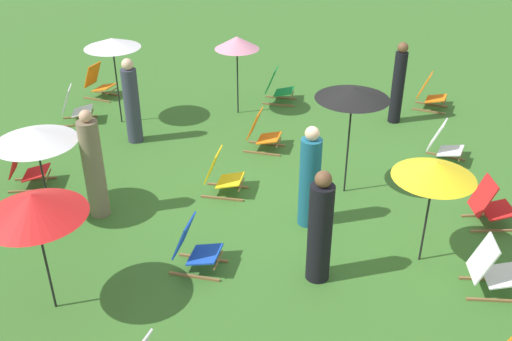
{
  "coord_description": "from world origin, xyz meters",
  "views": [
    {
      "loc": [
        -8.58,
        -0.23,
        5.43
      ],
      "look_at": [
        0.0,
        1.2,
        0.5
      ],
      "focal_mm": 40.64,
      "sensor_mm": 36.0,
      "label": 1
    }
  ],
  "objects_px": {
    "deckchair_10": "(262,133)",
    "person_2": "(310,180)",
    "deckchair_9": "(490,205)",
    "umbrella_4": "(435,170)",
    "deckchair_2": "(221,175)",
    "umbrella_3": "(353,93)",
    "deckchair_0": "(75,107)",
    "person_1": "(398,84)",
    "deckchair_3": "(443,144)",
    "umbrella_2": "(33,205)",
    "person_3": "(132,103)",
    "deckchair_5": "(98,83)",
    "deckchair_7": "(430,94)",
    "deckchair_6": "(491,269)",
    "umbrella_0": "(35,135)",
    "deckchair_11": "(278,87)",
    "umbrella_5": "(112,43)",
    "umbrella_1": "(237,43)",
    "person_4": "(320,230)",
    "person_0": "(94,167)",
    "deckchair_13": "(26,168)",
    "deckchair_8": "(194,247)"
  },
  "relations": [
    {
      "from": "deckchair_6",
      "to": "umbrella_4",
      "type": "distance_m",
      "value": 1.56
    },
    {
      "from": "person_4",
      "to": "deckchair_2",
      "type": "bearing_deg",
      "value": -170.45
    },
    {
      "from": "deckchair_0",
      "to": "person_1",
      "type": "xyz_separation_m",
      "value": [
        1.21,
        -6.98,
        0.51
      ]
    },
    {
      "from": "deckchair_0",
      "to": "deckchair_8",
      "type": "bearing_deg",
      "value": -156.67
    },
    {
      "from": "umbrella_0",
      "to": "person_3",
      "type": "relative_size",
      "value": 0.92
    },
    {
      "from": "umbrella_2",
      "to": "person_1",
      "type": "xyz_separation_m",
      "value": [
        6.82,
        -4.72,
        -0.74
      ]
    },
    {
      "from": "deckchair_2",
      "to": "deckchair_9",
      "type": "bearing_deg",
      "value": -91.8
    },
    {
      "from": "deckchair_8",
      "to": "person_1",
      "type": "height_order",
      "value": "person_1"
    },
    {
      "from": "deckchair_3",
      "to": "person_4",
      "type": "relative_size",
      "value": 0.5
    },
    {
      "from": "deckchair_8",
      "to": "umbrella_3",
      "type": "distance_m",
      "value": 3.61
    },
    {
      "from": "deckchair_10",
      "to": "person_4",
      "type": "relative_size",
      "value": 0.48
    },
    {
      "from": "umbrella_1",
      "to": "person_4",
      "type": "height_order",
      "value": "umbrella_1"
    },
    {
      "from": "deckchair_5",
      "to": "umbrella_2",
      "type": "relative_size",
      "value": 0.48
    },
    {
      "from": "umbrella_4",
      "to": "person_3",
      "type": "relative_size",
      "value": 0.94
    },
    {
      "from": "deckchair_2",
      "to": "deckchair_11",
      "type": "height_order",
      "value": "same"
    },
    {
      "from": "umbrella_0",
      "to": "person_2",
      "type": "distance_m",
      "value": 4.32
    },
    {
      "from": "deckchair_2",
      "to": "deckchair_13",
      "type": "height_order",
      "value": "same"
    },
    {
      "from": "umbrella_2",
      "to": "deckchair_11",
      "type": "bearing_deg",
      "value": -14.93
    },
    {
      "from": "deckchair_10",
      "to": "umbrella_5",
      "type": "bearing_deg",
      "value": 81.06
    },
    {
      "from": "deckchair_10",
      "to": "umbrella_2",
      "type": "relative_size",
      "value": 0.47
    },
    {
      "from": "deckchair_7",
      "to": "umbrella_0",
      "type": "bearing_deg",
      "value": 144.68
    },
    {
      "from": "deckchair_5",
      "to": "deckchair_7",
      "type": "relative_size",
      "value": 0.99
    },
    {
      "from": "umbrella_4",
      "to": "person_1",
      "type": "xyz_separation_m",
      "value": [
        4.98,
        0.18,
        -0.67
      ]
    },
    {
      "from": "deckchair_8",
      "to": "person_3",
      "type": "distance_m",
      "value": 4.5
    },
    {
      "from": "person_4",
      "to": "deckchair_13",
      "type": "bearing_deg",
      "value": -140.17
    },
    {
      "from": "deckchair_6",
      "to": "umbrella_0",
      "type": "distance_m",
      "value": 6.97
    },
    {
      "from": "deckchair_5",
      "to": "deckchair_11",
      "type": "bearing_deg",
      "value": -71.82
    },
    {
      "from": "umbrella_5",
      "to": "person_2",
      "type": "relative_size",
      "value": 1.1
    },
    {
      "from": "umbrella_4",
      "to": "deckchair_0",
      "type": "bearing_deg",
      "value": 62.24
    },
    {
      "from": "deckchair_9",
      "to": "person_4",
      "type": "bearing_deg",
      "value": 112.67
    },
    {
      "from": "deckchair_11",
      "to": "person_0",
      "type": "relative_size",
      "value": 0.44
    },
    {
      "from": "umbrella_1",
      "to": "person_4",
      "type": "bearing_deg",
      "value": -158.03
    },
    {
      "from": "deckchair_10",
      "to": "person_2",
      "type": "height_order",
      "value": "person_2"
    },
    {
      "from": "umbrella_5",
      "to": "person_3",
      "type": "bearing_deg",
      "value": -143.21
    },
    {
      "from": "deckchair_5",
      "to": "deckchair_10",
      "type": "distance_m",
      "value": 4.82
    },
    {
      "from": "umbrella_1",
      "to": "umbrella_5",
      "type": "distance_m",
      "value": 2.64
    },
    {
      "from": "umbrella_4",
      "to": "person_4",
      "type": "bearing_deg",
      "value": 113.6
    },
    {
      "from": "person_2",
      "to": "person_3",
      "type": "relative_size",
      "value": 0.97
    },
    {
      "from": "deckchair_9",
      "to": "person_1",
      "type": "xyz_separation_m",
      "value": [
        3.85,
        1.32,
        0.51
      ]
    },
    {
      "from": "deckchair_2",
      "to": "person_4",
      "type": "xyz_separation_m",
      "value": [
        -2.03,
        -1.84,
        0.45
      ]
    },
    {
      "from": "deckchair_8",
      "to": "person_3",
      "type": "relative_size",
      "value": 0.47
    },
    {
      "from": "umbrella_0",
      "to": "person_1",
      "type": "relative_size",
      "value": 0.9
    },
    {
      "from": "person_2",
      "to": "deckchair_11",
      "type": "bearing_deg",
      "value": 123.72
    },
    {
      "from": "deckchair_9",
      "to": "umbrella_4",
      "type": "distance_m",
      "value": 1.99
    },
    {
      "from": "deckchair_3",
      "to": "umbrella_2",
      "type": "xyz_separation_m",
      "value": [
        -5.06,
        5.55,
        1.25
      ]
    },
    {
      "from": "person_1",
      "to": "person_3",
      "type": "bearing_deg",
      "value": -151.88
    },
    {
      "from": "deckchair_0",
      "to": "person_3",
      "type": "xyz_separation_m",
      "value": [
        -0.66,
        -1.61,
        0.48
      ]
    },
    {
      "from": "deckchair_11",
      "to": "deckchair_2",
      "type": "bearing_deg",
      "value": 176.6
    },
    {
      "from": "deckchair_2",
      "to": "umbrella_3",
      "type": "xyz_separation_m",
      "value": [
        0.41,
        -2.15,
        1.51
      ]
    },
    {
      "from": "deckchair_0",
      "to": "deckchair_11",
      "type": "relative_size",
      "value": 1.04
    }
  ]
}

